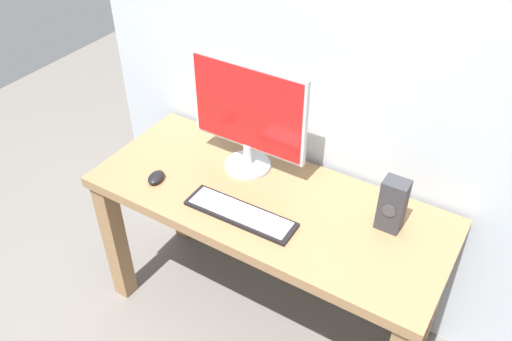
% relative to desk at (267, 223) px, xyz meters
% --- Properties ---
extents(ground_plane, '(6.00, 6.00, 0.00)m').
position_rel_desk_xyz_m(ground_plane, '(0.00, 0.00, -0.62)').
color(ground_plane, slate).
extents(desk, '(1.48, 0.61, 0.76)m').
position_rel_desk_xyz_m(desk, '(0.00, 0.00, 0.00)').
color(desk, '#936D47').
rests_on(desk, ground_plane).
extents(monitor, '(0.52, 0.20, 0.49)m').
position_rel_desk_xyz_m(monitor, '(-0.18, 0.14, 0.40)').
color(monitor, silver).
rests_on(monitor, desk).
extents(keyboard_primary, '(0.46, 0.13, 0.02)m').
position_rel_desk_xyz_m(keyboard_primary, '(-0.04, -0.14, 0.15)').
color(keyboard_primary, black).
rests_on(keyboard_primary, desk).
extents(mouse, '(0.08, 0.10, 0.03)m').
position_rel_desk_xyz_m(mouse, '(-0.46, -0.15, 0.15)').
color(mouse, black).
rests_on(mouse, desk).
extents(speaker_right, '(0.09, 0.08, 0.22)m').
position_rel_desk_xyz_m(speaker_right, '(0.47, 0.10, 0.25)').
color(speaker_right, '#333338').
rests_on(speaker_right, desk).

